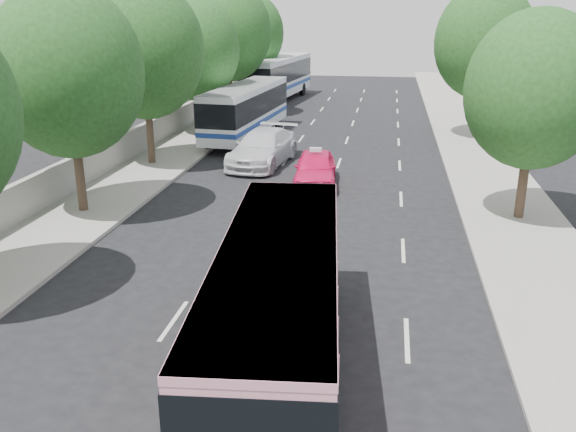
% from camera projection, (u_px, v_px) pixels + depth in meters
% --- Properties ---
extents(ground, '(120.00, 120.00, 0.00)m').
position_uv_depth(ground, '(259.00, 293.00, 17.75)').
color(ground, black).
rests_on(ground, ground).
extents(sidewalk_left, '(4.00, 90.00, 0.15)m').
position_uv_depth(sidewalk_left, '(191.00, 141.00, 37.69)').
color(sidewalk_left, '#9E998E').
rests_on(sidewalk_left, ground).
extents(sidewalk_right, '(4.00, 90.00, 0.12)m').
position_uv_depth(sidewalk_right, '(475.00, 151.00, 35.10)').
color(sidewalk_right, '#9E998E').
rests_on(sidewalk_right, ground).
extents(low_wall, '(0.30, 90.00, 1.50)m').
position_uv_depth(low_wall, '(163.00, 126.00, 37.70)').
color(low_wall, '#9E998E').
rests_on(low_wall, sidewalk_left).
extents(tree_left_b, '(5.70, 5.70, 8.88)m').
position_uv_depth(tree_left_b, '(68.00, 66.00, 22.70)').
color(tree_left_b, '#38281E').
rests_on(tree_left_b, ground).
extents(tree_left_c, '(6.00, 6.00, 9.35)m').
position_uv_depth(tree_left_c, '(145.00, 45.00, 30.10)').
color(tree_left_c, '#38281E').
rests_on(tree_left_c, ground).
extents(tree_left_d, '(5.52, 5.52, 8.60)m').
position_uv_depth(tree_left_d, '(196.00, 46.00, 37.71)').
color(tree_left_d, '#38281E').
rests_on(tree_left_d, ground).
extents(tree_left_e, '(6.30, 6.30, 9.82)m').
position_uv_depth(tree_left_e, '(229.00, 28.00, 44.90)').
color(tree_left_e, '#38281E').
rests_on(tree_left_e, ground).
extents(tree_left_f, '(5.88, 5.88, 9.16)m').
position_uv_depth(tree_left_f, '(251.00, 30.00, 52.54)').
color(tree_left_f, '#38281E').
rests_on(tree_left_f, ground).
extents(tree_right_near, '(5.10, 5.10, 7.95)m').
position_uv_depth(tree_right_near, '(538.00, 85.00, 22.14)').
color(tree_right_near, '#38281E').
rests_on(tree_right_near, ground).
extents(tree_right_far, '(6.00, 6.00, 9.35)m').
position_uv_depth(tree_right_far, '(486.00, 38.00, 36.73)').
color(tree_right_far, '#38281E').
rests_on(tree_right_far, ground).
extents(pink_bus, '(3.37, 9.98, 3.12)m').
position_uv_depth(pink_bus, '(279.00, 297.00, 13.18)').
color(pink_bus, pink).
rests_on(pink_bus, ground).
extents(pink_taxi, '(2.28, 4.85, 1.60)m').
position_uv_depth(pink_taxi, '(315.00, 168.00, 28.26)').
color(pink_taxi, '#F31560').
rests_on(pink_taxi, ground).
extents(white_pickup, '(3.28, 6.42, 1.78)m').
position_uv_depth(white_pickup, '(263.00, 148.00, 32.01)').
color(white_pickup, silver).
rests_on(white_pickup, ground).
extents(tour_coach_front, '(3.35, 11.21, 3.30)m').
position_uv_depth(tour_coach_front, '(246.00, 107.00, 38.15)').
color(tour_coach_front, white).
rests_on(tour_coach_front, ground).
extents(tour_coach_rear, '(4.25, 12.87, 3.78)m').
position_uv_depth(tour_coach_rear, '(278.00, 75.00, 53.61)').
color(tour_coach_rear, silver).
rests_on(tour_coach_rear, ground).
extents(taxi_roof_sign, '(0.56, 0.23, 0.18)m').
position_uv_depth(taxi_roof_sign, '(316.00, 150.00, 27.97)').
color(taxi_roof_sign, silver).
rests_on(taxi_roof_sign, pink_taxi).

